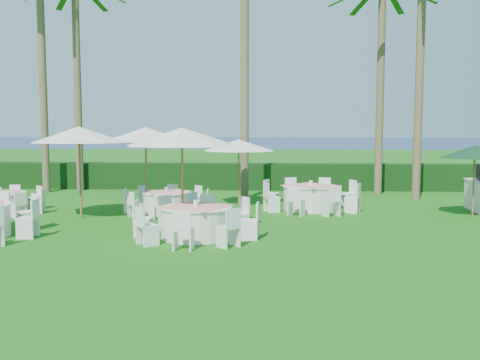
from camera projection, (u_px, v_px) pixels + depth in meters
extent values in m
plane|color=#14580F|center=(153.00, 245.00, 12.84)|extent=(120.00, 120.00, 0.00)
cube|color=black|center=(210.00, 176.00, 24.71)|extent=(34.00, 1.00, 1.20)
plane|color=#07134C|center=(259.00, 142.00, 114.18)|extent=(260.00, 260.00, 0.00)
cube|color=white|center=(28.00, 219.00, 13.64)|extent=(0.47, 0.47, 0.98)
cube|color=white|center=(28.00, 212.00, 14.69)|extent=(0.65, 0.65, 0.98)
cylinder|color=silver|center=(196.00, 223.00, 13.65)|extent=(1.78, 1.78, 0.77)
cylinder|color=silver|center=(196.00, 208.00, 13.62)|extent=(1.85, 1.85, 0.03)
cube|color=#EF8D81|center=(196.00, 207.00, 13.61)|extent=(1.92, 1.92, 0.01)
cylinder|color=silver|center=(196.00, 203.00, 13.61)|extent=(0.12, 0.12, 0.16)
cube|color=white|center=(239.00, 215.00, 14.49)|extent=(0.61, 0.61, 0.93)
cube|color=white|center=(206.00, 212.00, 15.02)|extent=(0.46, 0.46, 0.93)
cube|color=white|center=(168.00, 213.00, 14.74)|extent=(0.61, 0.61, 0.93)
cube|color=white|center=(143.00, 219.00, 13.82)|extent=(0.46, 0.46, 0.93)
cube|color=white|center=(147.00, 226.00, 12.80)|extent=(0.61, 0.61, 0.93)
cube|color=white|center=(184.00, 230.00, 12.27)|extent=(0.46, 0.46, 0.93)
cube|color=white|center=(228.00, 228.00, 12.56)|extent=(0.61, 0.61, 0.93)
cube|color=white|center=(250.00, 221.00, 13.47)|extent=(0.46, 0.46, 0.93)
cylinder|color=silver|center=(1.00, 203.00, 17.57)|extent=(1.54, 1.54, 0.67)
cylinder|color=silver|center=(0.00, 193.00, 17.54)|extent=(1.60, 1.60, 0.03)
cube|color=#EF8D81|center=(0.00, 192.00, 17.54)|extent=(1.69, 1.69, 0.01)
cylinder|color=silver|center=(0.00, 190.00, 17.53)|extent=(0.11, 0.11, 0.14)
cube|color=white|center=(38.00, 201.00, 17.65)|extent=(0.42, 0.42, 0.80)
cube|color=white|center=(35.00, 198.00, 18.46)|extent=(0.52, 0.52, 0.80)
cube|color=white|center=(14.00, 197.00, 18.76)|extent=(0.42, 0.42, 0.80)
cube|color=white|center=(18.00, 205.00, 16.78)|extent=(0.52, 0.52, 0.80)
cylinder|color=silver|center=(167.00, 203.00, 17.67)|extent=(1.54, 1.54, 0.67)
cylinder|color=silver|center=(166.00, 193.00, 17.64)|extent=(1.61, 1.61, 0.03)
cube|color=#EF8D81|center=(166.00, 192.00, 17.63)|extent=(1.65, 1.65, 0.01)
cylinder|color=silver|center=(166.00, 189.00, 17.63)|extent=(0.11, 0.11, 0.14)
cube|color=white|center=(203.00, 201.00, 17.64)|extent=(0.39, 0.39, 0.80)
cube|color=white|center=(195.00, 198.00, 18.49)|extent=(0.53, 0.53, 0.80)
cube|color=white|center=(172.00, 196.00, 18.86)|extent=(0.39, 0.39, 0.80)
cube|color=white|center=(146.00, 198.00, 18.53)|extent=(0.53, 0.53, 0.80)
cube|color=white|center=(130.00, 201.00, 17.68)|extent=(0.39, 0.39, 0.80)
cube|color=white|center=(135.00, 205.00, 16.83)|extent=(0.53, 0.53, 0.80)
cube|color=white|center=(160.00, 206.00, 16.46)|extent=(0.39, 0.39, 0.80)
cube|color=white|center=(189.00, 205.00, 16.80)|extent=(0.53, 0.53, 0.80)
cylinder|color=silver|center=(311.00, 198.00, 18.36)|extent=(1.86, 1.86, 0.81)
cylinder|color=silver|center=(311.00, 186.00, 18.32)|extent=(1.93, 1.93, 0.03)
cube|color=#EF8D81|center=(311.00, 186.00, 18.32)|extent=(2.12, 2.12, 0.01)
cylinder|color=silver|center=(311.00, 183.00, 18.31)|extent=(0.13, 0.13, 0.17)
cube|color=white|center=(348.00, 194.00, 18.83)|extent=(0.59, 0.59, 0.97)
cube|color=white|center=(323.00, 191.00, 19.66)|extent=(0.59, 0.59, 0.97)
cube|color=white|center=(293.00, 191.00, 19.72)|extent=(0.59, 0.59, 0.97)
cube|color=white|center=(272.00, 194.00, 18.98)|extent=(0.59, 0.59, 0.97)
cube|color=white|center=(272.00, 198.00, 17.88)|extent=(0.59, 0.59, 0.97)
cube|color=white|center=(296.00, 201.00, 17.05)|extent=(0.59, 0.59, 0.97)
cube|color=white|center=(331.00, 201.00, 16.99)|extent=(0.59, 0.59, 0.97)
cube|color=white|center=(352.00, 198.00, 17.73)|extent=(0.59, 0.59, 0.97)
cylinder|color=brown|center=(80.00, 175.00, 16.52)|extent=(0.07, 0.07, 2.74)
cone|color=silver|center=(79.00, 135.00, 16.40)|extent=(3.00, 3.00, 0.49)
sphere|color=brown|center=(79.00, 129.00, 16.38)|extent=(0.11, 0.11, 0.11)
cylinder|color=brown|center=(182.00, 182.00, 14.25)|extent=(0.06, 0.06, 2.71)
cone|color=silver|center=(182.00, 137.00, 14.13)|extent=(3.03, 3.03, 0.49)
sphere|color=brown|center=(182.00, 130.00, 14.11)|extent=(0.11, 0.11, 0.11)
cylinder|color=brown|center=(146.00, 170.00, 18.38)|extent=(0.07, 0.07, 2.73)
cone|color=silver|center=(146.00, 134.00, 18.27)|extent=(2.95, 2.95, 0.49)
sphere|color=brown|center=(146.00, 129.00, 18.25)|extent=(0.11, 0.11, 0.11)
cylinder|color=brown|center=(239.00, 174.00, 19.31)|extent=(0.06, 0.06, 2.31)
cone|color=silver|center=(239.00, 145.00, 19.21)|extent=(2.57, 2.57, 0.42)
sphere|color=brown|center=(239.00, 141.00, 19.20)|extent=(0.09, 0.09, 0.09)
cylinder|color=brown|center=(474.00, 183.00, 16.72)|extent=(0.05, 0.05, 2.19)
cone|color=#0E331B|center=(475.00, 152.00, 16.63)|extent=(2.20, 2.20, 0.39)
sphere|color=brown|center=(475.00, 147.00, 16.61)|extent=(0.09, 0.09, 0.09)
cylinder|color=brown|center=(43.00, 74.00, 23.12)|extent=(0.32, 0.32, 10.27)
cylinder|color=brown|center=(78.00, 86.00, 23.83)|extent=(0.32, 0.32, 9.35)
cylinder|color=brown|center=(245.00, 43.00, 20.84)|extent=(0.32, 0.32, 12.23)
cylinder|color=brown|center=(380.00, 89.00, 22.39)|extent=(0.32, 0.32, 8.86)
cylinder|color=brown|center=(419.00, 79.00, 20.73)|extent=(0.32, 0.32, 9.42)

